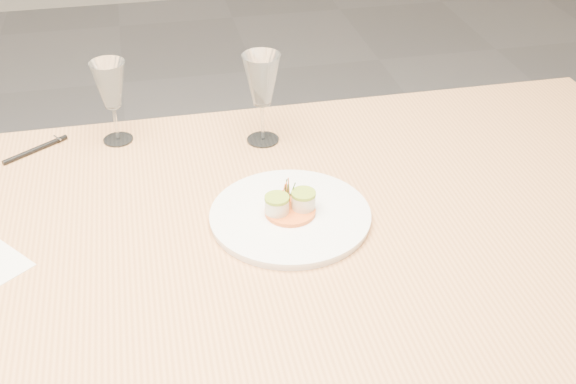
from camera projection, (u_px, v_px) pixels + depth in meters
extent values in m
cube|color=tan|center=(101.00, 266.00, 1.28)|extent=(2.40, 1.00, 0.04)
cylinder|color=tan|center=(524.00, 226.00, 2.01)|extent=(0.07, 0.07, 0.71)
cylinder|color=white|center=(290.00, 217.00, 1.36)|extent=(0.30, 0.30, 0.01)
cylinder|color=white|center=(290.00, 214.00, 1.35)|extent=(0.30, 0.30, 0.01)
cylinder|color=orange|center=(290.00, 212.00, 1.35)|extent=(0.10, 0.10, 0.01)
cylinder|color=beige|center=(277.00, 206.00, 1.33)|extent=(0.04, 0.04, 0.03)
cylinder|color=beige|center=(303.00, 201.00, 1.35)|extent=(0.04, 0.04, 0.03)
cylinder|color=#92A72E|center=(277.00, 198.00, 1.33)|extent=(0.05, 0.05, 0.01)
cylinder|color=#92A72E|center=(304.00, 194.00, 1.34)|extent=(0.05, 0.05, 0.01)
cylinder|color=tan|center=(327.00, 224.00, 1.33)|extent=(0.05, 0.05, 0.00)
cylinder|color=black|center=(36.00, 150.00, 1.57)|extent=(0.13, 0.10, 0.01)
cube|color=silver|center=(57.00, 138.00, 1.60)|extent=(0.02, 0.02, 0.00)
cylinder|color=white|center=(118.00, 139.00, 1.61)|extent=(0.07, 0.07, 0.00)
cylinder|color=white|center=(116.00, 123.00, 1.59)|extent=(0.01, 0.01, 0.08)
cone|color=white|center=(110.00, 85.00, 1.53)|extent=(0.08, 0.08, 0.10)
cylinder|color=white|center=(263.00, 140.00, 1.61)|extent=(0.07, 0.07, 0.00)
cylinder|color=white|center=(263.00, 122.00, 1.58)|extent=(0.01, 0.01, 0.09)
cone|color=white|center=(262.00, 80.00, 1.53)|extent=(0.08, 0.08, 0.11)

